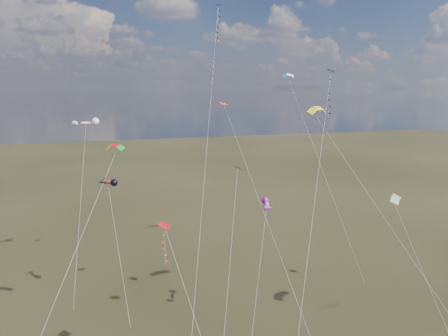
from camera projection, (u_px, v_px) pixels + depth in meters
name	position (u px, v px, depth m)	size (l,w,h in m)	color
diamond_black_high	(328.00, 109.00, 45.88)	(14.48, 18.99, 30.48)	black
diamond_navy_tall	(217.00, 43.00, 56.10)	(10.94, 25.18, 40.19)	#0E134E
diamond_black_mid	(234.00, 211.00, 44.65)	(5.35, 9.68, 19.49)	black
diamond_red_low	(167.00, 250.00, 40.22)	(4.53, 8.10, 15.01)	#B70E0F
diamond_orange_center	(249.00, 171.00, 48.75)	(6.15, 16.98, 26.47)	#E3500D
parafoil_yellow	(319.00, 109.00, 50.36)	(11.09, 20.61, 26.49)	yellow
parafoil_blue_white	(289.00, 76.00, 69.16)	(5.03, 19.88, 31.13)	#0F78CC
parafoil_striped	(397.00, 197.00, 48.35)	(3.48, 10.37, 16.06)	yellow
parafoil_tricolor	(114.00, 147.00, 47.38)	(11.98, 15.12, 22.13)	#E0B807
novelty_orange_black	(108.00, 183.00, 54.28)	(2.89, 12.19, 16.28)	red
novelty_white_purple	(267.00, 204.00, 48.73)	(5.33, 8.12, 14.88)	white
novelty_redwhite_stripe	(86.00, 123.00, 64.13)	(4.44, 18.65, 23.48)	red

